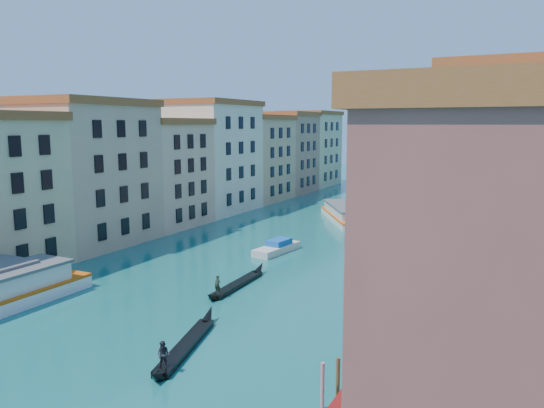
{
  "coord_description": "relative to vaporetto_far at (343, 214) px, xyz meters",
  "views": [
    {
      "loc": [
        28.74,
        -14.24,
        16.58
      ],
      "look_at": [
        -2.51,
        48.72,
        5.96
      ],
      "focal_mm": 35.0,
      "sensor_mm": 36.0,
      "label": 1
    }
  ],
  "objects": [
    {
      "name": "left_bank_palazzos",
      "position": [
        -25.71,
        -7.18,
        8.45
      ],
      "size": [
        12.8,
        128.4,
        21.0
      ],
      "color": "#C9B08B",
      "rests_on": "ground"
    },
    {
      "name": "right_bank_palazzos",
      "position": [
        30.29,
        -6.86,
        8.49
      ],
      "size": [
        12.8,
        128.4,
        21.0
      ],
      "color": "brown",
      "rests_on": "ground"
    },
    {
      "name": "quay",
      "position": [
        22.29,
        -6.86,
        -0.75
      ],
      "size": [
        4.0,
        140.0,
        1.0
      ],
      "primitive_type": "cube",
      "color": "#A7A086",
      "rests_on": "ground"
    },
    {
      "name": "restaurant_awnings",
      "position": [
        22.48,
        -48.85,
        1.74
      ],
      "size": [
        3.2,
        44.55,
        3.12
      ],
      "color": "#65120D",
      "rests_on": "ground"
    },
    {
      "name": "mooring_poles_right",
      "position": [
        19.39,
        -43.06,
        0.05
      ],
      "size": [
        1.44,
        54.24,
        3.2
      ],
      "color": "#51351C",
      "rests_on": "ground"
    },
    {
      "name": "vaporetto_far",
      "position": [
        0.0,
        0.0,
        0.0
      ],
      "size": [
        13.41,
        18.17,
        2.78
      ],
      "rotation": [
        0.0,
        0.0,
        0.55
      ],
      "color": "silver",
      "rests_on": "ground"
    },
    {
      "name": "gondola_fore",
      "position": [
        2.4,
        -40.48,
        -0.84
      ],
      "size": [
        1.44,
        12.42,
        2.48
      ],
      "rotation": [
        0.0,
        0.0,
        0.03
      ],
      "color": "black",
      "rests_on": "ground"
    },
    {
      "name": "gondola_right",
      "position": [
        6.72,
        -55.7,
        -0.76
      ],
      "size": [
        4.27,
        12.71,
        2.58
      ],
      "rotation": [
        0.0,
        0.0,
        0.26
      ],
      "color": "black",
      "rests_on": "ground"
    },
    {
      "name": "gondola_far",
      "position": [
        11.85,
        -12.64,
        -0.9
      ],
      "size": [
        2.59,
        12.1,
        1.72
      ],
      "rotation": [
        0.0,
        0.0,
        -0.14
      ],
      "color": "black",
      "rests_on": "ground"
    },
    {
      "name": "motorboat_mid",
      "position": [
        -0.36,
        -25.35,
        -0.61
      ],
      "size": [
        3.51,
        8.23,
        1.65
      ],
      "rotation": [
        0.0,
        0.0,
        -0.13
      ],
      "color": "silver",
      "rests_on": "ground"
    },
    {
      "name": "motorboat_far",
      "position": [
        1.05,
        11.41,
        -0.62
      ],
      "size": [
        3.03,
        8.0,
        1.62
      ],
      "rotation": [
        0.0,
        0.0,
        0.07
      ],
      "color": "white",
      "rests_on": "ground"
    }
  ]
}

